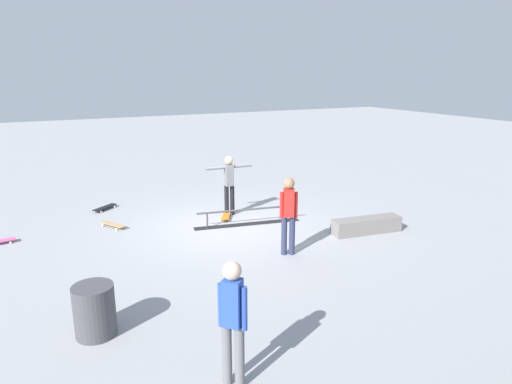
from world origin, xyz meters
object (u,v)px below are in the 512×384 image
Objects in this scene: skater_main at (229,181)px; bystander_red_shirt at (289,212)px; skate_ledge at (366,225)px; skateboard_main at (226,215)px; bystander_blue_shirt at (233,317)px; trash_bin at (95,310)px; grind_rail at (247,217)px; loose_skateboard_black at (105,207)px; loose_skateboard_natural at (113,224)px.

bystander_red_shirt is (-0.02, 3.16, 0.01)m from skater_main.
skate_ledge is 3.75m from skateboard_main.
trash_bin is (1.41, -2.00, -0.56)m from bystander_blue_shirt.
bystander_red_shirt reaches higher than grind_rail.
bystander_blue_shirt is at bearing 125.22° from trash_bin.
skateboard_main is at bearing -57.70° from grind_rail.
skate_ledge is 2.36× the size of loose_skateboard_black.
skater_main is (2.47, -2.85, 0.78)m from skate_ledge.
skateboard_main is 0.99× the size of trash_bin.
skate_ledge is at bearing -165.63° from trash_bin.
skate_ledge is 2.21× the size of trash_bin.
loose_skateboard_natural is (3.13, -3.55, -0.90)m from bystander_red_shirt.
skate_ledge is 3.85m from skater_main.
grind_rail is at bearing -38.56° from skate_ledge.
bystander_blue_shirt is 2.27× the size of loose_skateboard_black.
bystander_red_shirt is 6.12m from loose_skateboard_black.
bystander_blue_shirt is (2.58, 6.34, 0.89)m from skateboard_main.
skater_main reaches higher than trash_bin.
bystander_red_shirt is at bearing -161.66° from trash_bin.
skate_ledge is 2.24× the size of loose_skateboard_natural.
skater_main is at bearing 112.18° from bystander_blue_shirt.
grind_rail is at bearing -139.98° from trash_bin.
skateboard_main is 2.97m from loose_skateboard_natural.
skater_main is 2.09× the size of skateboard_main.
skater_main is at bearing -132.60° from trash_bin.
skate_ledge is 6.45m from loose_skateboard_natural.
skate_ledge is at bearing 32.57° from bystander_red_shirt.
bystander_blue_shirt reaches higher than skate_ledge.
skater_main is at bearing 115.81° from bystander_red_shirt.
bystander_blue_shirt is 2.12× the size of trash_bin.
trash_bin is at bearing 14.37° from skate_ledge.
skater_main reaches higher than skateboard_main.
loose_skateboard_natural is at bearing -12.41° from grind_rail.
bystander_red_shirt is (-0.23, 2.94, 0.90)m from skateboard_main.
loose_skateboard_natural is at bearing 156.78° from bystander_red_shirt.
bystander_red_shirt reaches higher than skateboard_main.
loose_skateboard_natural is (3.11, -0.39, -0.89)m from skater_main.
grind_rail is 2.34m from bystander_red_shirt.
skater_main is at bearing -13.21° from skateboard_main.
skate_ledge is 1.07× the size of skater_main.
loose_skateboard_natural is (2.90, -0.61, 0.00)m from skateboard_main.
skate_ledge is at bearing -46.09° from skater_main.
loose_skateboard_black is at bearing -33.29° from grind_rail.
loose_skateboard_black is (0.27, -8.61, -0.89)m from bystander_blue_shirt.
loose_skateboard_natural is 1.05× the size of loose_skateboard_black.
skateboard_main is at bearing 48.77° from loose_skateboard_natural.
bystander_red_shirt is 4.82m from loose_skateboard_natural.
bystander_red_shirt reaches higher than bystander_blue_shirt.
grind_rail is 4.36m from loose_skateboard_black.
grind_rail is 1.24m from skater_main.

